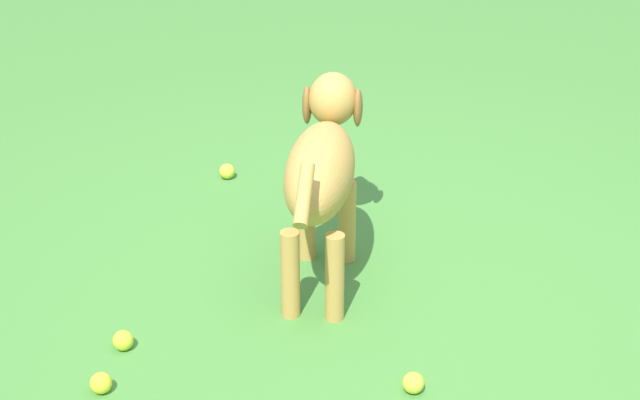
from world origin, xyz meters
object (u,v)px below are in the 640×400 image
object	(u,v)px
dog	(322,167)
tennis_ball_3	(413,383)
tennis_ball_2	(227,171)
tennis_ball_1	(101,383)
tennis_ball_0	(123,340)

from	to	relation	value
dog	tennis_ball_3	world-z (taller)	dog
tennis_ball_3	dog	bearing A→B (deg)	-67.76
tennis_ball_2	tennis_ball_3	xyz separation A→B (m)	(-0.66, 1.44, 0.00)
tennis_ball_2	tennis_ball_3	distance (m)	1.59
tennis_ball_1	dog	bearing A→B (deg)	-136.07
dog	tennis_ball_0	world-z (taller)	dog
dog	tennis_ball_3	size ratio (longest dim) A/B	14.70
tennis_ball_1	tennis_ball_2	bearing A→B (deg)	-100.55
tennis_ball_0	tennis_ball_2	distance (m)	1.24
tennis_ball_0	tennis_ball_3	world-z (taller)	same
tennis_ball_2	tennis_ball_0	bearing A→B (deg)	78.98
tennis_ball_0	tennis_ball_1	bearing A→B (deg)	82.18
tennis_ball_0	tennis_ball_1	xyz separation A→B (m)	(0.03, 0.21, 0.00)
dog	tennis_ball_0	bearing A→B (deg)	131.71
tennis_ball_3	tennis_ball_2	bearing A→B (deg)	-65.40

